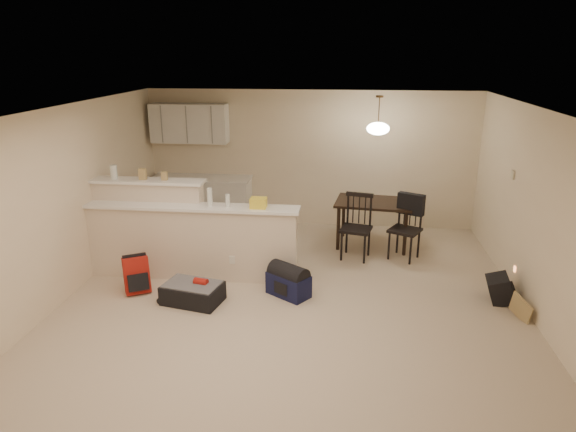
# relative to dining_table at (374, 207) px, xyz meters

# --- Properties ---
(room) EXTENTS (7.00, 7.02, 2.50)m
(room) POSITION_rel_dining_table_xyz_m (-1.14, -2.48, 0.57)
(room) COLOR beige
(room) RESTS_ON ground
(breakfast_bar) EXTENTS (3.08, 0.58, 1.39)m
(breakfast_bar) POSITION_rel_dining_table_xyz_m (-2.90, -1.50, -0.08)
(breakfast_bar) COLOR beige
(breakfast_bar) RESTS_ON ground
(upper_cabinets) EXTENTS (1.40, 0.34, 0.70)m
(upper_cabinets) POSITION_rel_dining_table_xyz_m (-3.34, 0.84, 1.22)
(upper_cabinets) COLOR white
(upper_cabinets) RESTS_ON room
(kitchen_counter) EXTENTS (1.80, 0.60, 0.90)m
(kitchen_counter) POSITION_rel_dining_table_xyz_m (-3.14, 0.71, -0.23)
(kitchen_counter) COLOR white
(kitchen_counter) RESTS_ON ground
(thermostat) EXTENTS (0.02, 0.12, 0.12)m
(thermostat) POSITION_rel_dining_table_xyz_m (1.85, -0.93, 0.82)
(thermostat) COLOR beige
(thermostat) RESTS_ON room
(jar) EXTENTS (0.10, 0.10, 0.20)m
(jar) POSITION_rel_dining_table_xyz_m (-3.82, -1.36, 0.81)
(jar) COLOR silver
(jar) RESTS_ON breakfast_bar
(cereal_box) EXTENTS (0.10, 0.07, 0.16)m
(cereal_box) POSITION_rel_dining_table_xyz_m (-3.39, -1.36, 0.79)
(cereal_box) COLOR tan
(cereal_box) RESTS_ON breakfast_bar
(small_box) EXTENTS (0.08, 0.06, 0.12)m
(small_box) POSITION_rel_dining_table_xyz_m (-3.07, -1.36, 0.77)
(small_box) COLOR tan
(small_box) RESTS_ON breakfast_bar
(bottle_a) EXTENTS (0.07, 0.07, 0.26)m
(bottle_a) POSITION_rel_dining_table_xyz_m (-2.36, -1.58, 0.54)
(bottle_a) COLOR silver
(bottle_a) RESTS_ON breakfast_bar
(bottle_b) EXTENTS (0.06, 0.06, 0.18)m
(bottle_b) POSITION_rel_dining_table_xyz_m (-2.10, -1.58, 0.50)
(bottle_b) COLOR silver
(bottle_b) RESTS_ON breakfast_bar
(bag_lump) EXTENTS (0.22, 0.18, 0.14)m
(bag_lump) POSITION_rel_dining_table_xyz_m (-1.67, -1.58, 0.48)
(bag_lump) COLOR tan
(bag_lump) RESTS_ON breakfast_bar
(dining_table) EXTENTS (1.33, 0.97, 0.78)m
(dining_table) POSITION_rel_dining_table_xyz_m (0.00, 0.00, 0.00)
(dining_table) COLOR black
(dining_table) RESTS_ON ground
(pendant_lamp) EXTENTS (0.36, 0.36, 0.62)m
(pendant_lamp) POSITION_rel_dining_table_xyz_m (0.00, -0.00, 1.31)
(pendant_lamp) COLOR brown
(pendant_lamp) RESTS_ON room
(dining_chair_near) EXTENTS (0.54, 0.52, 1.03)m
(dining_chair_near) POSITION_rel_dining_table_xyz_m (-0.29, -0.60, -0.17)
(dining_chair_near) COLOR black
(dining_chair_near) RESTS_ON ground
(dining_chair_far) EXTENTS (0.59, 0.58, 1.01)m
(dining_chair_far) POSITION_rel_dining_table_xyz_m (0.47, -0.53, -0.18)
(dining_chair_far) COLOR black
(dining_chair_far) RESTS_ON ground
(suitcase) EXTENTS (0.83, 0.63, 0.25)m
(suitcase) POSITION_rel_dining_table_xyz_m (-2.43, -2.36, -0.56)
(suitcase) COLOR black
(suitcase) RESTS_ON ground
(red_backpack) EXTENTS (0.39, 0.34, 0.50)m
(red_backpack) POSITION_rel_dining_table_xyz_m (-3.28, -2.15, -0.44)
(red_backpack) COLOR #AD1B13
(red_backpack) RESTS_ON ground
(navy_duffel) EXTENTS (0.64, 0.58, 0.31)m
(navy_duffel) POSITION_rel_dining_table_xyz_m (-1.20, -2.02, -0.53)
(navy_duffel) COLOR #12163A
(navy_duffel) RESTS_ON ground
(black_daypack) EXTENTS (0.32, 0.41, 0.34)m
(black_daypack) POSITION_rel_dining_table_xyz_m (1.58, -1.87, -0.51)
(black_daypack) COLOR black
(black_daypack) RESTS_ON ground
(cardboard_sheet) EXTENTS (0.15, 0.34, 0.28)m
(cardboard_sheet) POSITION_rel_dining_table_xyz_m (1.71, -2.33, -0.55)
(cardboard_sheet) COLOR tan
(cardboard_sheet) RESTS_ON ground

